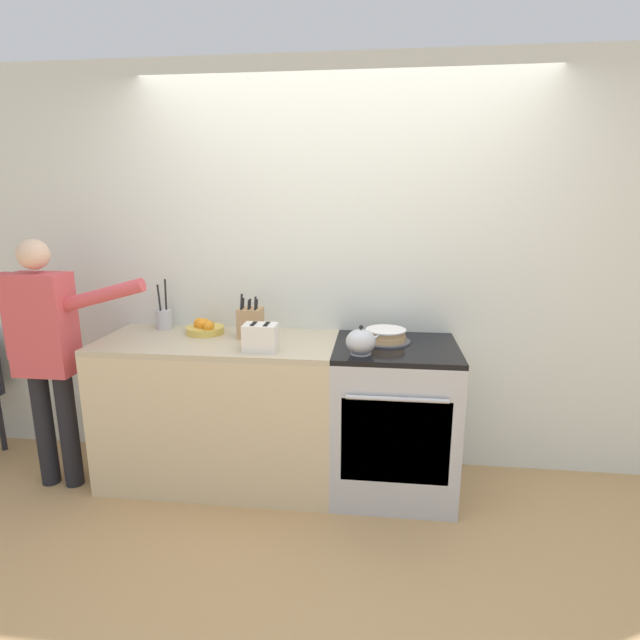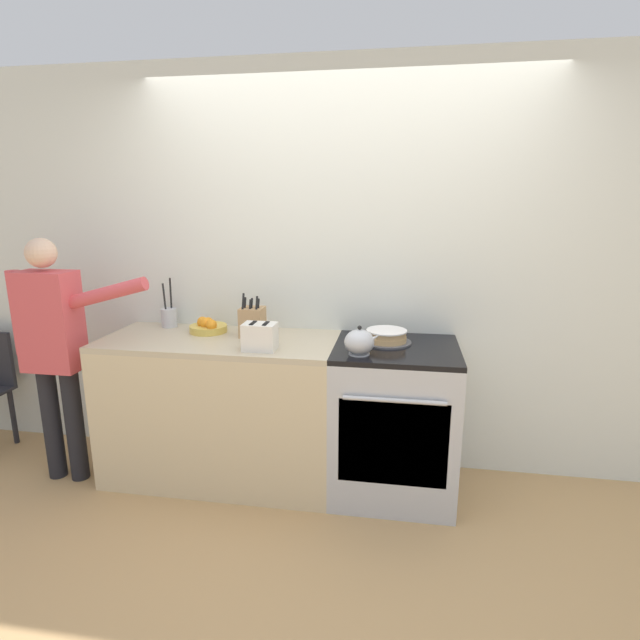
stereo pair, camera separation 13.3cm
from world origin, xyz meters
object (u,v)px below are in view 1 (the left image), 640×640
(utensil_crock, at_px, (164,318))
(fruit_bowl, at_px, (205,328))
(stove_range, at_px, (394,419))
(tea_kettle, at_px, (361,342))
(toaster, at_px, (260,337))
(person_baker, at_px, (47,345))
(knife_block, at_px, (251,322))
(layer_cake, at_px, (386,336))

(utensil_crock, relative_size, fruit_bowl, 1.40)
(stove_range, xyz_separation_m, tea_kettle, (-0.20, -0.18, 0.53))
(toaster, relative_size, person_baker, 0.13)
(stove_range, bearing_deg, tea_kettle, -137.72)
(knife_block, bearing_deg, person_baker, -166.02)
(layer_cake, bearing_deg, knife_block, 178.89)
(person_baker, bearing_deg, knife_block, 17.75)
(fruit_bowl, height_order, person_baker, person_baker)
(stove_range, relative_size, knife_block, 3.31)
(tea_kettle, relative_size, utensil_crock, 0.61)
(tea_kettle, height_order, utensil_crock, utensil_crock)
(utensil_crock, bearing_deg, knife_block, -12.58)
(layer_cake, distance_m, toaster, 0.75)
(stove_range, distance_m, utensil_crock, 1.63)
(knife_block, bearing_deg, layer_cake, -1.11)
(stove_range, height_order, utensil_crock, utensil_crock)
(layer_cake, relative_size, tea_kettle, 1.46)
(knife_block, bearing_deg, fruit_bowl, 171.87)
(tea_kettle, height_order, knife_block, knife_block)
(tea_kettle, bearing_deg, knife_block, 158.53)
(knife_block, distance_m, fruit_bowl, 0.32)
(stove_range, bearing_deg, knife_block, 174.23)
(tea_kettle, distance_m, knife_block, 0.75)
(utensil_crock, distance_m, fruit_bowl, 0.33)
(utensil_crock, distance_m, toaster, 0.86)
(stove_range, xyz_separation_m, person_baker, (-2.07, -0.20, 0.45))
(stove_range, height_order, fruit_bowl, fruit_bowl)
(knife_block, height_order, fruit_bowl, knife_block)
(tea_kettle, bearing_deg, toaster, -179.49)
(layer_cake, xyz_separation_m, person_baker, (-2.00, -0.28, -0.04))
(utensil_crock, bearing_deg, layer_cake, -6.08)
(utensil_crock, relative_size, person_baker, 0.22)
(toaster, bearing_deg, knife_block, 114.61)
(utensil_crock, height_order, toaster, utensil_crock)
(toaster, xyz_separation_m, person_baker, (-1.30, -0.01, -0.09))
(stove_range, bearing_deg, utensil_crock, 171.40)
(tea_kettle, bearing_deg, person_baker, -179.44)
(layer_cake, height_order, tea_kettle, tea_kettle)
(utensil_crock, height_order, person_baker, person_baker)
(layer_cake, height_order, fruit_bowl, fruit_bowl)
(fruit_bowl, relative_size, toaster, 1.19)
(fruit_bowl, bearing_deg, tea_kettle, -17.50)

